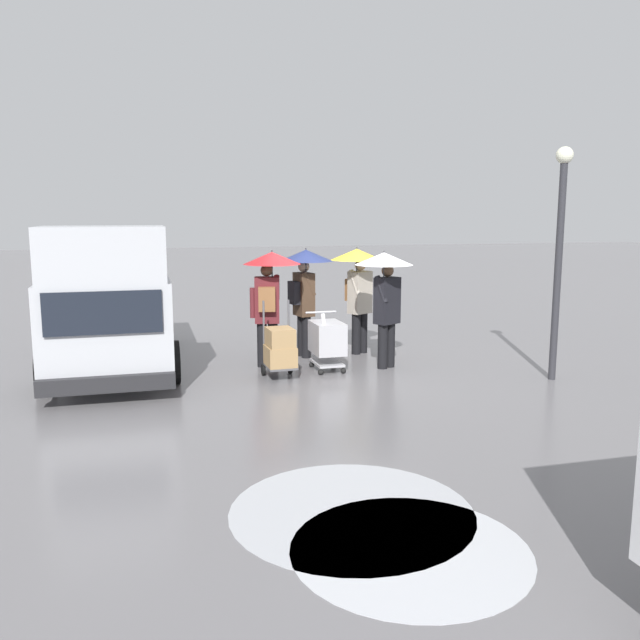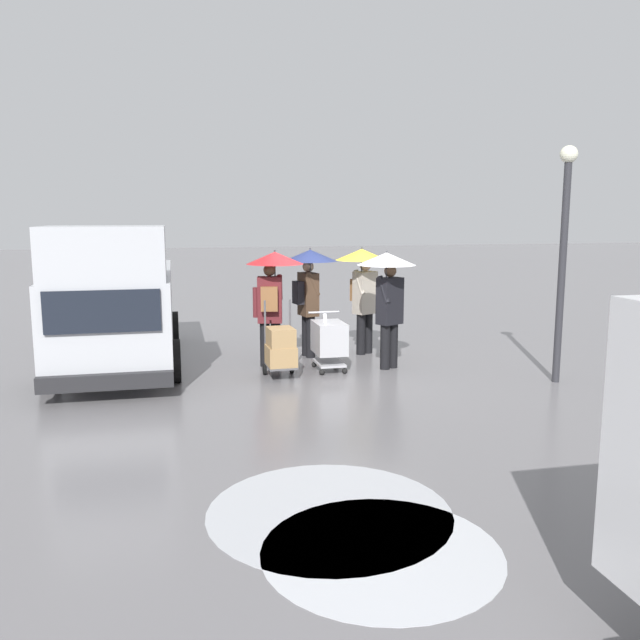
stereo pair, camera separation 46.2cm
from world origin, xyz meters
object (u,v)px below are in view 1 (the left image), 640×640
pedestrian_far_side (385,282)px  shopping_cart_vendor (327,339)px  hand_dolly_boxes (280,349)px  pedestrian_black_side (358,276)px  cargo_van_parked_right (111,305)px  pedestrian_white_side (305,278)px  pedestrian_pink_side (270,282)px  street_lamp (560,239)px

pedestrian_far_side → shopping_cart_vendor: bearing=-5.9°
hand_dolly_boxes → pedestrian_black_side: pedestrian_black_side is taller
cargo_van_parked_right → hand_dolly_boxes: size_ratio=4.07×
shopping_cart_vendor → pedestrian_black_side: pedestrian_black_side is taller
hand_dolly_boxes → pedestrian_white_side: size_ratio=0.61×
shopping_cart_vendor → pedestrian_black_side: size_ratio=0.49×
pedestrian_black_side → pedestrian_far_side: same height
cargo_van_parked_right → pedestrian_white_side: cargo_van_parked_right is taller
cargo_van_parked_right → pedestrian_white_side: (-3.59, -0.01, 0.39)m
pedestrian_pink_side → pedestrian_white_side: same height
shopping_cart_vendor → hand_dolly_boxes: 1.00m
pedestrian_white_side → street_lamp: size_ratio=0.56×
pedestrian_black_side → street_lamp: 3.90m
pedestrian_white_side → cargo_van_parked_right: bearing=0.2°
shopping_cart_vendor → pedestrian_far_side: (-1.05, 0.11, 1.02)m
cargo_van_parked_right → pedestrian_far_side: cargo_van_parked_right is taller
pedestrian_black_side → pedestrian_far_side: 1.32m
pedestrian_far_side → street_lamp: bearing=147.9°
cargo_van_parked_right → hand_dolly_boxes: (-2.76, 1.51, -0.66)m
shopping_cart_vendor → street_lamp: bearing=154.8°
pedestrian_pink_side → pedestrian_black_side: (-1.91, -0.64, 0.00)m
pedestrian_pink_side → pedestrian_far_side: (-1.97, 0.68, 0.01)m
pedestrian_pink_side → pedestrian_far_side: 2.09m
hand_dolly_boxes → pedestrian_far_side: bearing=-173.3°
pedestrian_far_side → street_lamp: (-2.46, 1.54, 0.79)m
cargo_van_parked_right → shopping_cart_vendor: (-3.70, 1.17, -0.61)m
cargo_van_parked_right → street_lamp: (-7.21, 2.82, 1.19)m
hand_dolly_boxes → pedestrian_pink_side: (-0.02, -0.91, 1.05)m
shopping_cart_vendor → pedestrian_black_side: 1.86m
shopping_cart_vendor → street_lamp: 4.27m
street_lamp → pedestrian_white_side: bearing=-38.0°
pedestrian_pink_side → street_lamp: bearing=153.4°
pedestrian_pink_side → street_lamp: street_lamp is taller
cargo_van_parked_right → pedestrian_far_side: (-4.75, 1.28, 0.41)m
pedestrian_pink_side → pedestrian_black_side: bearing=-161.4°
hand_dolly_boxes → street_lamp: street_lamp is taller
shopping_cart_vendor → pedestrian_black_side: (-0.99, -1.21, 1.00)m
shopping_cart_vendor → hand_dolly_boxes: bearing=20.1°
pedestrian_pink_side → pedestrian_far_side: size_ratio=1.00×
hand_dolly_boxes → pedestrian_white_side: bearing=-118.4°
street_lamp → cargo_van_parked_right: bearing=-21.4°
pedestrian_pink_side → street_lamp: 5.02m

